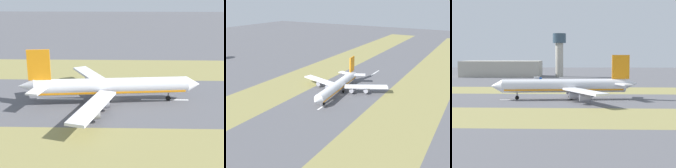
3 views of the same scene
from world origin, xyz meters
TOP-DOWN VIEW (x-y plane):
  - ground_plane at (0.00, 0.00)m, footprint 800.00×800.00m
  - grass_median_west at (-45.00, 0.00)m, footprint 40.00×600.00m
  - grass_median_east at (45.00, 0.00)m, footprint 40.00×600.00m
  - centreline_dash_near at (0.00, -60.64)m, footprint 1.20×18.00m
  - centreline_dash_mid at (0.00, -20.64)m, footprint 1.20×18.00m
  - centreline_dash_far at (0.00, 19.36)m, footprint 1.20×18.00m
  - airplane_main_jet at (2.92, -2.53)m, footprint 63.81×67.21m

SIDE VIEW (x-z plane):
  - ground_plane at x=0.00m, z-range 0.00..0.00m
  - grass_median_west at x=-45.00m, z-range 0.00..0.01m
  - grass_median_east at x=45.00m, z-range 0.00..0.01m
  - centreline_dash_near at x=0.00m, z-range 0.00..0.01m
  - centreline_dash_mid at x=0.00m, z-range 0.00..0.01m
  - centreline_dash_far at x=0.00m, z-range 0.00..0.01m
  - airplane_main_jet at x=2.92m, z-range -4.08..16.12m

